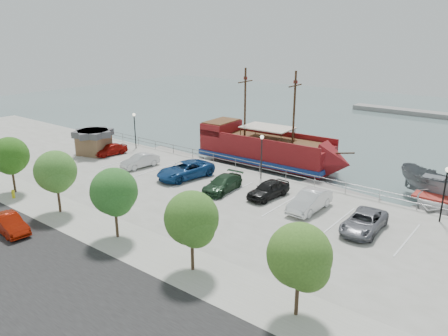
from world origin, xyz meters
The scene contains 27 objects.
ground centered at (0.00, 0.00, -1.00)m, with size 160.00×160.00×0.00m, color #506361.
street centered at (0.00, -16.00, 0.01)m, with size 100.00×8.00×0.04m, color black.
sidewalk centered at (0.00, -10.00, 0.01)m, with size 100.00×4.00×0.05m, color #9F9D8E.
seawall_railing centered at (0.00, 7.80, 0.53)m, with size 50.00×0.06×1.00m.
pirate_ship centered at (-2.40, 13.05, 0.87)m, with size 17.83×5.64×11.17m.
patrol_boat centered at (13.84, 13.30, 0.32)m, with size 2.57×6.84×2.65m, color slate.
speedboat centered at (14.87, 11.13, -0.24)m, with size 5.21×7.30×1.51m, color silver.
dock_west centered at (-14.23, 9.20, -0.78)m, with size 7.81×2.23×0.45m, color gray.
dock_mid centered at (6.62, 9.20, -0.78)m, with size 7.71×2.20×0.44m, color gray.
shed centered at (-19.88, 1.94, 1.48)m, with size 4.23×4.23×2.78m.
street_sedan centered at (-7.59, -14.24, 0.67)m, with size 1.42×4.06×1.34m, color #891403.
fire_hydrant centered at (-13.75, -10.80, 0.43)m, with size 0.27×0.27×0.79m.
lamp_post_left centered at (-18.00, 6.50, 2.94)m, with size 0.36×0.36×4.28m.
lamp_post_mid centered at (0.00, 6.50, 2.94)m, with size 0.36×0.36×4.28m.
lamp_post_right centered at (16.00, 6.50, 2.94)m, with size 0.36×0.36×4.28m.
tree_b centered at (-14.85, -10.07, 3.30)m, with size 3.30×3.20×5.00m.
tree_c centered at (-7.85, -10.07, 3.30)m, with size 3.30×3.20×5.00m.
tree_d centered at (-0.85, -10.07, 3.30)m, with size 3.30×3.20×5.00m.
tree_e centered at (6.15, -10.07, 3.30)m, with size 3.30×3.20×5.00m.
tree_f centered at (13.15, -10.07, 3.30)m, with size 3.30×3.20×5.00m.
parked_car_a centered at (-18.05, 2.79, 0.66)m, with size 1.57×3.89×1.33m, color #930F09.
parked_car_b centered at (-11.90, 1.78, 0.68)m, with size 1.44×4.12×1.36m, color silver.
parked_car_c centered at (-5.84, 2.16, 0.80)m, with size 2.66×5.77×1.60m, color navy.
parked_car_d centered at (-0.81, 1.53, 0.68)m, with size 1.91×4.70×1.36m, color #1B3520.
parked_car_e centered at (3.21, 2.77, 0.74)m, with size 1.75×4.34×1.48m, color black.
parked_car_f centered at (7.29, 2.41, 0.79)m, with size 1.68×4.80×1.58m, color silver.
parked_car_g centered at (12.06, 1.47, 0.69)m, with size 2.29×4.97×1.38m, color slate.
Camera 1 is at (21.68, -27.01, 13.85)m, focal length 35.00 mm.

